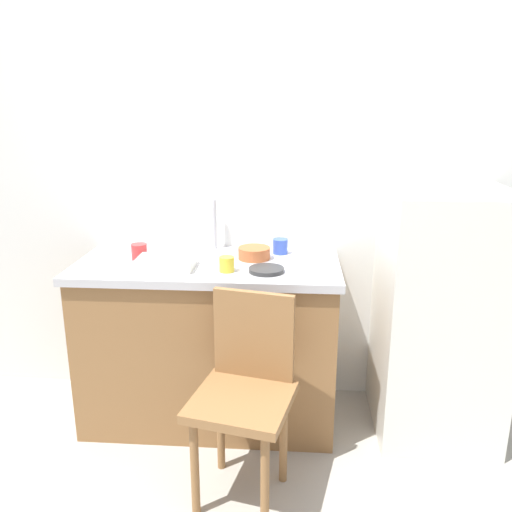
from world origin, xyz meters
name	(u,v)px	position (x,y,z in m)	size (l,w,h in m)	color
ground_plane	(242,501)	(0.00, 0.00, 0.00)	(8.00, 8.00, 0.00)	#9E998E
back_wall	(258,188)	(0.00, 1.00, 1.21)	(4.80, 0.10, 2.41)	silver
cabinet_base	(210,344)	(-0.23, 0.65, 0.42)	(1.29, 0.60, 0.84)	olive
countertop	(208,265)	(-0.23, 0.65, 0.86)	(1.33, 0.64, 0.04)	#B7B7BC
faucet	(214,224)	(-0.23, 0.90, 1.02)	(0.02, 0.02, 0.27)	#B7B7BC
refrigerator	(439,314)	(0.94, 0.64, 0.63)	(0.58, 0.62, 1.27)	silver
chair	(245,388)	(0.01, 0.09, 0.50)	(0.48, 0.48, 0.89)	olive
dish_tray	(165,263)	(-0.42, 0.53, 0.91)	(0.28, 0.20, 0.05)	white
terracotta_bowl	(254,253)	(0.00, 0.72, 0.91)	(0.16, 0.16, 0.06)	#B25B33
hotplate	(266,270)	(0.08, 0.51, 0.89)	(0.17, 0.17, 0.02)	#2D2D2D
cup_yellow	(227,264)	(-0.11, 0.50, 0.92)	(0.07, 0.07, 0.07)	yellow
cup_red	(139,252)	(-0.59, 0.66, 0.93)	(0.08, 0.08, 0.08)	red
cup_blue	(280,246)	(0.13, 0.83, 0.92)	(0.08, 0.08, 0.08)	blue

